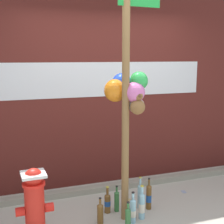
{
  "coord_description": "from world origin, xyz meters",
  "views": [
    {
      "loc": [
        -1.46,
        -2.89,
        1.86
      ],
      "look_at": [
        -0.31,
        0.31,
        1.27
      ],
      "focal_mm": 51.33,
      "sensor_mm": 36.0,
      "label": 1
    }
  ],
  "objects": [
    {
      "name": "litter_2",
      "position": [
        0.89,
        0.72,
        0.0
      ],
      "size": [
        0.07,
        0.09,
        0.01
      ],
      "primitive_type": "cube",
      "rotation": [
        0.0,
        0.0,
        1.41
      ],
      "color": "#8C99B2",
      "rests_on": "ground_plane"
    },
    {
      "name": "building_wall",
      "position": [
        -0.0,
        1.54,
        1.56
      ],
      "size": [
        10.0,
        0.21,
        3.12
      ],
      "color": "#561E19",
      "rests_on": "ground_plane"
    },
    {
      "name": "curb_strip",
      "position": [
        0.0,
        1.14,
        0.04
      ],
      "size": [
        8.0,
        0.12,
        0.08
      ],
      "primitive_type": "cube",
      "color": "gray",
      "rests_on": "ground_plane"
    },
    {
      "name": "bottle_6",
      "position": [
        0.21,
        0.44,
        0.16
      ],
      "size": [
        0.07,
        0.07,
        0.4
      ],
      "color": "brown",
      "rests_on": "ground_plane"
    },
    {
      "name": "fire_hydrant",
      "position": [
        -1.18,
        0.24,
        0.4
      ],
      "size": [
        0.38,
        0.25,
        0.76
      ],
      "color": "red",
      "rests_on": "ground_plane"
    },
    {
      "name": "bottle_0",
      "position": [
        -0.18,
        0.51,
        0.14
      ],
      "size": [
        0.06,
        0.06,
        0.32
      ],
      "color": "#337038",
      "rests_on": "ground_plane"
    },
    {
      "name": "bottle_7",
      "position": [
        -0.21,
        0.09,
        0.13
      ],
      "size": [
        0.06,
        0.06,
        0.32
      ],
      "color": "#337038",
      "rests_on": "ground_plane"
    },
    {
      "name": "bottle_2",
      "position": [
        0.12,
        0.5,
        0.17
      ],
      "size": [
        0.06,
        0.06,
        0.4
      ],
      "color": "#93CCE0",
      "rests_on": "ground_plane"
    },
    {
      "name": "bottle_3",
      "position": [
        -0.3,
        0.52,
        0.13
      ],
      "size": [
        0.08,
        0.08,
        0.33
      ],
      "color": "brown",
      "rests_on": "ground_plane"
    },
    {
      "name": "litter_0",
      "position": [
        0.07,
        0.74,
        0.0
      ],
      "size": [
        0.07,
        0.08,
        0.01
      ],
      "primitive_type": "cube",
      "rotation": [
        0.0,
        0.0,
        1.66
      ],
      "color": "tan",
      "rests_on": "ground_plane"
    },
    {
      "name": "bottle_5",
      "position": [
        -0.46,
        0.3,
        0.13
      ],
      "size": [
        0.07,
        0.07,
        0.31
      ],
      "color": "brown",
      "rests_on": "ground_plane"
    },
    {
      "name": "litter_1",
      "position": [
        -1.0,
        1.2,
        0.0
      ],
      "size": [
        0.12,
        0.11,
        0.01
      ],
      "primitive_type": "cube",
      "rotation": [
        0.0,
        0.0,
        0.39
      ],
      "color": "silver",
      "rests_on": "ground_plane"
    },
    {
      "name": "bottle_4",
      "position": [
        -0.11,
        0.19,
        0.15
      ],
      "size": [
        0.07,
        0.07,
        0.37
      ],
      "color": "#93CCE0",
      "rests_on": "ground_plane"
    },
    {
      "name": "bottle_1",
      "position": [
        0.03,
        0.25,
        0.16
      ],
      "size": [
        0.08,
        0.08,
        0.4
      ],
      "color": "#93CCE0",
      "rests_on": "ground_plane"
    },
    {
      "name": "memorial_post",
      "position": [
        -0.11,
        0.37,
        1.67
      ],
      "size": [
        0.62,
        0.47,
        3.03
      ],
      "color": "olive",
      "rests_on": "ground_plane"
    }
  ]
}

